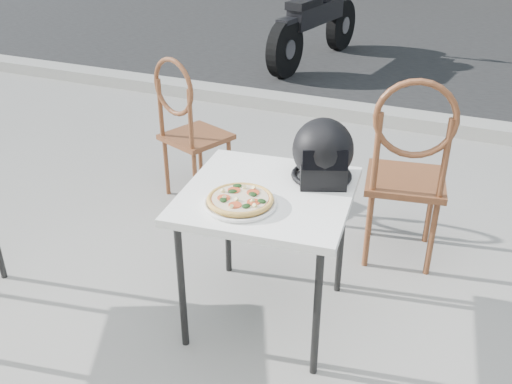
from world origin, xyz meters
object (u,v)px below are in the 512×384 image
at_px(pizza, 240,199).
at_px(cafe_chair_side, 187,122).
at_px(cafe_table_main, 267,204).
at_px(plate, 240,204).
at_px(helmet, 323,154).
at_px(motorcycle, 316,23).
at_px(cafe_chair_main, 408,164).

relative_size(pizza, cafe_chair_side, 0.38).
height_order(cafe_table_main, pizza, pizza).
xyz_separation_m(plate, cafe_chair_side, (-0.88, 1.09, -0.16)).
bearing_deg(cafe_table_main, helmet, 48.97).
height_order(helmet, cafe_chair_side, cafe_chair_side).
bearing_deg(motorcycle, pizza, -67.24).
bearing_deg(pizza, cafe_chair_side, 128.76).
xyz_separation_m(plate, helmet, (0.24, 0.37, 0.12)).
bearing_deg(plate, pizza, 50.33).
relative_size(cafe_table_main, helmet, 2.18).
bearing_deg(cafe_chair_side, motorcycle, -64.16).
height_order(cafe_table_main, cafe_chair_side, cafe_chair_side).
relative_size(pizza, motorcycle, 0.18).
distance_m(plate, pizza, 0.02).
bearing_deg(pizza, cafe_table_main, 70.61).
distance_m(helmet, cafe_chair_main, 0.64).
bearing_deg(cafe_table_main, pizza, -109.39).
xyz_separation_m(helmet, cafe_chair_main, (0.31, 0.52, -0.21)).
bearing_deg(plate, motorcycle, 103.96).
distance_m(plate, helmet, 0.45).
xyz_separation_m(cafe_table_main, motorcycle, (-1.22, 4.54, -0.17)).
height_order(plate, motorcycle, motorcycle).
bearing_deg(motorcycle, plate, -67.24).
xyz_separation_m(cafe_table_main, plate, (-0.06, -0.16, 0.07)).
relative_size(plate, helmet, 0.89).
relative_size(helmet, cafe_chair_side, 0.38).
height_order(cafe_table_main, motorcycle, motorcycle).
xyz_separation_m(pizza, helmet, (0.24, 0.37, 0.10)).
distance_m(cafe_table_main, pizza, 0.19).
relative_size(cafe_table_main, cafe_chair_main, 0.74).
bearing_deg(helmet, plate, -144.18).
height_order(pizza, helmet, helmet).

